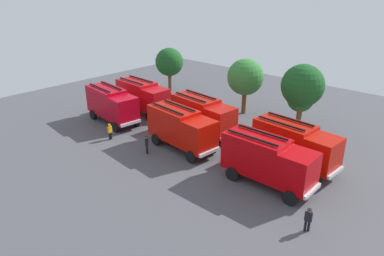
{
  "coord_description": "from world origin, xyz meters",
  "views": [
    {
      "loc": [
        21.01,
        -23.13,
        14.38
      ],
      "look_at": [
        0.0,
        0.0,
        1.4
      ],
      "focal_mm": 33.18,
      "sensor_mm": 36.0,
      "label": 1
    }
  ],
  "objects_px": {
    "firefighter_3": "(308,219)",
    "tree_1": "(245,77)",
    "firefighter_1": "(322,153)",
    "firefighter_2": "(147,144)",
    "traffic_cone_0": "(157,103)",
    "fire_truck_2": "(268,159)",
    "fire_truck_0": "(112,104)",
    "tree_2": "(300,99)",
    "fire_truck_5": "(295,143)",
    "firefighter_0": "(110,131)",
    "tree_3": "(303,86)",
    "tree_0": "(169,62)",
    "fire_truck_4": "(203,114)",
    "fire_truck_1": "(181,127)",
    "fire_truck_3": "(143,96)"
  },
  "relations": [
    {
      "from": "firefighter_0",
      "to": "tree_2",
      "type": "relative_size",
      "value": 0.37
    },
    {
      "from": "tree_2",
      "to": "tree_1",
      "type": "bearing_deg",
      "value": -172.21
    },
    {
      "from": "tree_0",
      "to": "fire_truck_5",
      "type": "bearing_deg",
      "value": -20.65
    },
    {
      "from": "fire_truck_2",
      "to": "tree_3",
      "type": "distance_m",
      "value": 12.91
    },
    {
      "from": "tree_0",
      "to": "traffic_cone_0",
      "type": "distance_m",
      "value": 7.77
    },
    {
      "from": "fire_truck_5",
      "to": "firefighter_1",
      "type": "relative_size",
      "value": 4.49
    },
    {
      "from": "fire_truck_5",
      "to": "firefighter_2",
      "type": "distance_m",
      "value": 12.75
    },
    {
      "from": "fire_truck_0",
      "to": "fire_truck_5",
      "type": "height_order",
      "value": "same"
    },
    {
      "from": "fire_truck_2",
      "to": "firefighter_0",
      "type": "bearing_deg",
      "value": -168.88
    },
    {
      "from": "fire_truck_2",
      "to": "firefighter_1",
      "type": "xyz_separation_m",
      "value": [
        1.62,
        6.28,
        -1.24
      ]
    },
    {
      "from": "fire_truck_4",
      "to": "firefighter_0",
      "type": "xyz_separation_m",
      "value": [
        -5.8,
        -7.09,
        -1.26
      ]
    },
    {
      "from": "fire_truck_4",
      "to": "tree_3",
      "type": "distance_m",
      "value": 10.58
    },
    {
      "from": "firefighter_2",
      "to": "traffic_cone_0",
      "type": "xyz_separation_m",
      "value": [
        -9.15,
        9.53,
        -0.61
      ]
    },
    {
      "from": "fire_truck_2",
      "to": "fire_truck_5",
      "type": "xyz_separation_m",
      "value": [
        0.19,
        3.88,
        0.0
      ]
    },
    {
      "from": "fire_truck_2",
      "to": "firefighter_2",
      "type": "xyz_separation_m",
      "value": [
        -10.74,
        -2.57,
        -1.22
      ]
    },
    {
      "from": "tree_1",
      "to": "traffic_cone_0",
      "type": "bearing_deg",
      "value": -152.16
    },
    {
      "from": "firefighter_0",
      "to": "tree_3",
      "type": "bearing_deg",
      "value": -140.68
    },
    {
      "from": "fire_truck_5",
      "to": "tree_1",
      "type": "distance_m",
      "value": 13.47
    },
    {
      "from": "fire_truck_5",
      "to": "traffic_cone_0",
      "type": "bearing_deg",
      "value": 175.54
    },
    {
      "from": "tree_0",
      "to": "firefighter_0",
      "type": "bearing_deg",
      "value": -63.78
    },
    {
      "from": "tree_1",
      "to": "firefighter_0",
      "type": "bearing_deg",
      "value": -109.51
    },
    {
      "from": "firefighter_1",
      "to": "firefighter_2",
      "type": "height_order",
      "value": "firefighter_2"
    },
    {
      "from": "firefighter_1",
      "to": "tree_1",
      "type": "distance_m",
      "value": 13.69
    },
    {
      "from": "fire_truck_1",
      "to": "tree_2",
      "type": "height_order",
      "value": "tree_2"
    },
    {
      "from": "fire_truck_0",
      "to": "tree_3",
      "type": "height_order",
      "value": "tree_3"
    },
    {
      "from": "fire_truck_0",
      "to": "fire_truck_1",
      "type": "xyz_separation_m",
      "value": [
        10.17,
        0.24,
        0.0
      ]
    },
    {
      "from": "fire_truck_0",
      "to": "tree_2",
      "type": "distance_m",
      "value": 20.11
    },
    {
      "from": "fire_truck_5",
      "to": "fire_truck_4",
      "type": "bearing_deg",
      "value": -176.82
    },
    {
      "from": "tree_1",
      "to": "traffic_cone_0",
      "type": "relative_size",
      "value": 9.79
    },
    {
      "from": "fire_truck_5",
      "to": "firefighter_2",
      "type": "height_order",
      "value": "fire_truck_5"
    },
    {
      "from": "firefighter_0",
      "to": "tree_1",
      "type": "height_order",
      "value": "tree_1"
    },
    {
      "from": "firefighter_2",
      "to": "tree_0",
      "type": "xyz_separation_m",
      "value": [
        -12.72,
        15.36,
        3.09
      ]
    },
    {
      "from": "firefighter_2",
      "to": "tree_0",
      "type": "relative_size",
      "value": 0.28
    },
    {
      "from": "firefighter_2",
      "to": "fire_truck_5",
      "type": "bearing_deg",
      "value": -11.45
    },
    {
      "from": "fire_truck_3",
      "to": "tree_0",
      "type": "relative_size",
      "value": 1.22
    },
    {
      "from": "fire_truck_2",
      "to": "tree_2",
      "type": "xyz_separation_m",
      "value": [
        -3.9,
        12.88,
        0.79
      ]
    },
    {
      "from": "fire_truck_5",
      "to": "tree_1",
      "type": "bearing_deg",
      "value": 146.61
    },
    {
      "from": "firefighter_3",
      "to": "tree_1",
      "type": "bearing_deg",
      "value": -173.25
    },
    {
      "from": "firefighter_0",
      "to": "tree_3",
      "type": "height_order",
      "value": "tree_3"
    },
    {
      "from": "firefighter_3",
      "to": "fire_truck_1",
      "type": "bearing_deg",
      "value": -141.53
    },
    {
      "from": "fire_truck_1",
      "to": "firefighter_2",
      "type": "distance_m",
      "value": 3.43
    },
    {
      "from": "firefighter_1",
      "to": "tree_0",
      "type": "relative_size",
      "value": 0.27
    },
    {
      "from": "fire_truck_4",
      "to": "firefighter_1",
      "type": "distance_m",
      "value": 11.76
    },
    {
      "from": "fire_truck_5",
      "to": "tree_0",
      "type": "height_order",
      "value": "tree_0"
    },
    {
      "from": "traffic_cone_0",
      "to": "firefighter_3",
      "type": "bearing_deg",
      "value": -22.07
    },
    {
      "from": "fire_truck_0",
      "to": "tree_3",
      "type": "xyz_separation_m",
      "value": [
        15.75,
        12.24,
        2.4
      ]
    },
    {
      "from": "fire_truck_1",
      "to": "firefighter_2",
      "type": "height_order",
      "value": "fire_truck_1"
    },
    {
      "from": "fire_truck_5",
      "to": "firefighter_1",
      "type": "distance_m",
      "value": 3.06
    },
    {
      "from": "firefighter_0",
      "to": "traffic_cone_0",
      "type": "height_order",
      "value": "firefighter_0"
    },
    {
      "from": "fire_truck_1",
      "to": "fire_truck_2",
      "type": "bearing_deg",
      "value": 3.91
    }
  ]
}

